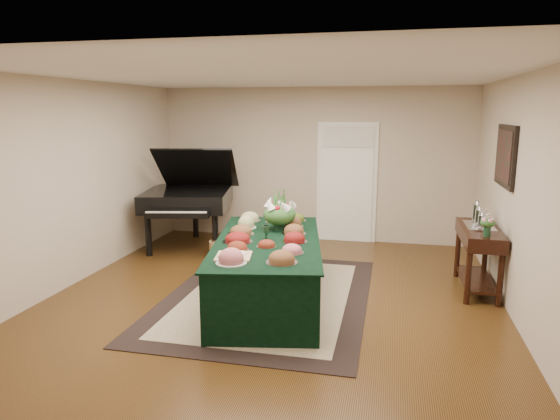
% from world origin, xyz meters
% --- Properties ---
extents(ground, '(6.00, 6.00, 0.00)m').
position_xyz_m(ground, '(0.00, 0.00, 0.00)').
color(ground, black).
rests_on(ground, ground).
extents(area_rug, '(2.46, 3.44, 0.01)m').
position_xyz_m(area_rug, '(-0.08, -0.03, 0.01)').
color(area_rug, black).
rests_on(area_rug, ground).
extents(kitchen_doorway, '(1.05, 0.07, 2.10)m').
position_xyz_m(kitchen_doorway, '(0.60, 2.97, 1.02)').
color(kitchen_doorway, white).
rests_on(kitchen_doorway, ground).
extents(buffet_table, '(1.68, 2.78, 0.78)m').
position_xyz_m(buffet_table, '(-0.04, -0.16, 0.39)').
color(buffet_table, black).
rests_on(buffet_table, ground).
extents(food_platters, '(1.18, 2.37, 0.13)m').
position_xyz_m(food_platters, '(-0.09, -0.11, 0.82)').
color(food_platters, silver).
rests_on(food_platters, buffet_table).
extents(cutting_board, '(0.43, 0.43, 0.10)m').
position_xyz_m(cutting_board, '(-0.22, -0.93, 0.81)').
color(cutting_board, tan).
rests_on(cutting_board, buffet_table).
extents(green_goblets, '(0.08, 0.09, 0.18)m').
position_xyz_m(green_goblets, '(-0.06, -0.18, 0.87)').
color(green_goblets, '#14321D').
rests_on(green_goblets, buffet_table).
extents(floral_centerpiece, '(0.44, 0.44, 0.44)m').
position_xyz_m(floral_centerpiece, '(-0.02, 0.36, 1.03)').
color(floral_centerpiece, '#14321D').
rests_on(floral_centerpiece, buffet_table).
extents(grand_piano, '(1.69, 1.88, 1.70)m').
position_xyz_m(grand_piano, '(-1.97, 1.98, 0.85)').
color(grand_piano, black).
rests_on(grand_piano, ground).
extents(wicker_basket, '(0.41, 0.41, 0.25)m').
position_xyz_m(wicker_basket, '(-1.23, 1.53, 0.13)').
color(wicker_basket, '#A47D42').
rests_on(wicker_basket, ground).
extents(mahogany_sideboard, '(0.45, 1.24, 0.83)m').
position_xyz_m(mahogany_sideboard, '(2.50, 0.79, 0.64)').
color(mahogany_sideboard, black).
rests_on(mahogany_sideboard, ground).
extents(tea_service, '(0.34, 0.58, 0.30)m').
position_xyz_m(tea_service, '(2.50, 0.91, 0.95)').
color(tea_service, silver).
rests_on(tea_service, mahogany_sideboard).
extents(pink_bouquet, '(0.19, 0.19, 0.24)m').
position_xyz_m(pink_bouquet, '(2.50, 0.34, 0.99)').
color(pink_bouquet, '#14321D').
rests_on(pink_bouquet, mahogany_sideboard).
extents(wall_painting, '(0.05, 0.95, 0.75)m').
position_xyz_m(wall_painting, '(2.72, 0.79, 1.75)').
color(wall_painting, black).
rests_on(wall_painting, ground).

